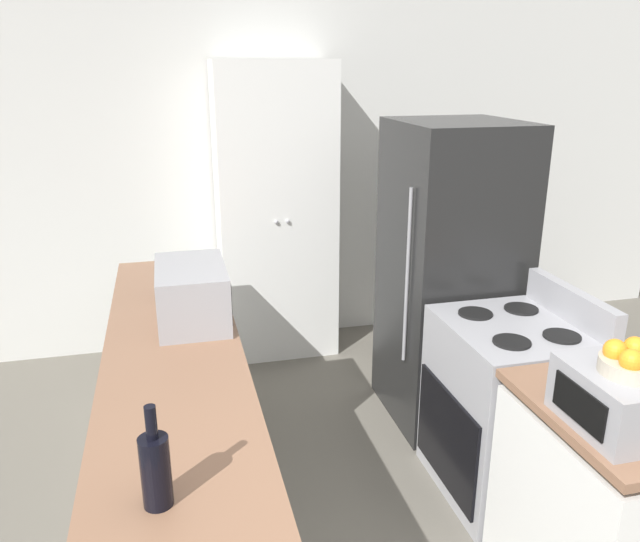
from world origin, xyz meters
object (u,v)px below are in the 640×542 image
Objects in this scene: pantry_cabinet at (276,214)px; stove at (508,408)px; refrigerator at (449,276)px; toaster_oven at (619,399)px; microwave at (192,294)px; fruit_bowl at (630,361)px; wine_bottle at (156,469)px.

pantry_cabinet is 1.99× the size of stove.
refrigerator is 1.66m from toaster_oven.
fruit_bowl is (1.37, -1.32, 0.12)m from microwave.
stove is 2.02× the size of microwave.
refrigerator is 8.63× the size of fruit_bowl.
microwave is (-1.52, -0.34, 0.15)m from refrigerator.
wine_bottle reaches higher than stove.
refrigerator is at bearing 84.67° from toaster_oven.
wine_bottle is (-1.67, -0.90, 0.57)m from stove.
wine_bottle is at bearing -179.24° from fruit_bowl.
wine_bottle is (-1.69, -1.68, 0.13)m from refrigerator.
refrigerator is at bearing 12.68° from microwave.
pantry_cabinet reaches higher than microwave.
refrigerator reaches higher than microwave.
microwave is at bearing 82.71° from wine_bottle.
fruit_bowl is (0.01, -0.01, 0.15)m from toaster_oven.
refrigerator reaches higher than wine_bottle.
microwave is at bearing -167.32° from refrigerator.
wine_bottle is at bearing -178.80° from toaster_oven.
stove is 1.67m from microwave.
fruit_bowl is (-0.15, -1.66, 0.27)m from refrigerator.
wine_bottle is (-0.85, -2.84, -0.04)m from pantry_cabinet.
pantry_cabinet is 10.20× the size of fruit_bowl.
stove is 0.59× the size of refrigerator.
wine_bottle reaches higher than toaster_oven.
fruit_bowl is (0.69, -2.82, 0.10)m from pantry_cabinet.
pantry_cabinet is at bearing 103.73° from toaster_oven.
microwave is at bearing 136.08° from fruit_bowl.
fruit_bowl reaches higher than wine_bottle.
pantry_cabinet is 1.44m from refrigerator.
microwave is 1.39× the size of toaster_oven.
stove is at bearing -16.31° from microwave.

